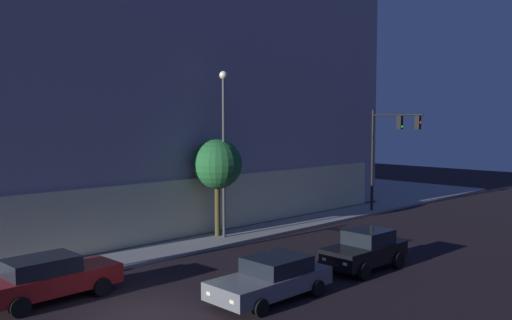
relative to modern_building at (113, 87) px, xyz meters
name	(u,v)px	position (x,y,z in m)	size (l,w,h in m)	color
ground_plane	(143,315)	(-11.23, -21.43, -8.93)	(120.00, 120.00, 0.00)	black
modern_building	(113,87)	(0.00, 0.00, 0.00)	(30.11, 27.11, 17.99)	#4C4C51
traffic_light_far_corner	(390,140)	(11.23, -16.79, -3.86)	(0.48, 3.73, 7.00)	black
street_lamp_sidewalk	(224,135)	(-1.98, -14.86, -3.31)	(0.44, 0.44, 8.84)	#404040
sidewalk_tree	(217,165)	(-1.98, -14.33, -4.90)	(2.69, 2.69, 5.25)	#49401E
car_red	(49,278)	(-12.84, -17.90, -8.10)	(4.82, 2.12, 1.61)	maroon
car_grey	(272,278)	(-7.03, -23.27, -8.18)	(4.75, 2.19, 1.49)	slate
car_black	(365,250)	(-1.42, -23.43, -8.08)	(4.09, 2.08, 1.68)	black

